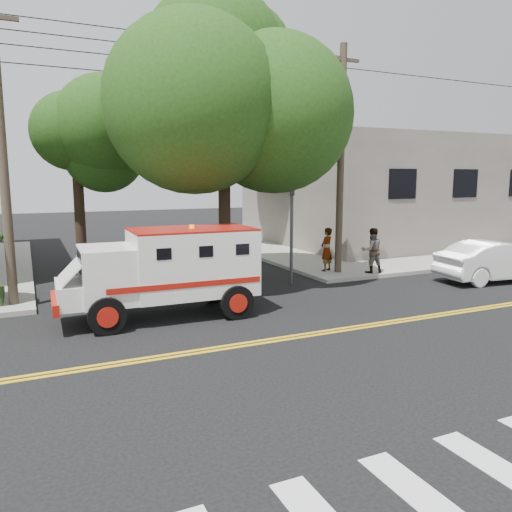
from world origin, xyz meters
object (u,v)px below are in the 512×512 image
parked_sedan (496,261)px  pedestrian_b (372,250)px  pedestrian_a (327,249)px  armored_truck (168,267)px

parked_sedan → pedestrian_b: (-3.77, 2.76, 0.28)m
parked_sedan → pedestrian_a: size_ratio=2.66×
pedestrian_a → pedestrian_b: pedestrian_b is taller
parked_sedan → pedestrian_a: (-5.20, 3.85, 0.26)m
parked_sedan → pedestrian_a: bearing=59.5°
armored_truck → pedestrian_b: (8.96, 2.36, -0.38)m
armored_truck → pedestrian_b: 9.27m
pedestrian_b → armored_truck: bearing=27.2°
parked_sedan → pedestrian_b: size_ratio=2.61×
pedestrian_b → parked_sedan: bearing=156.2°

